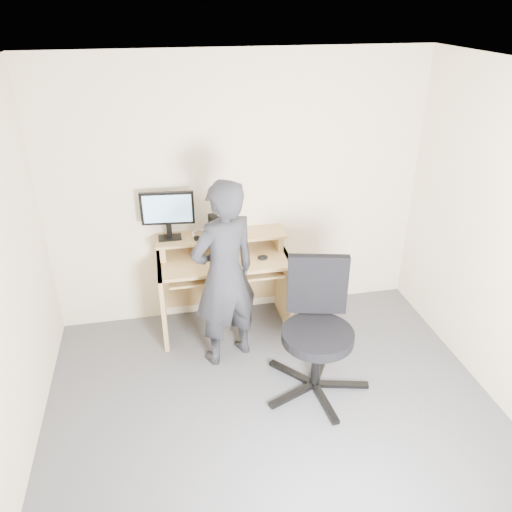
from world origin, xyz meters
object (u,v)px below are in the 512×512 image
object	(u,v)px
desk	(223,273)
office_chair	(317,324)
person	(224,275)
monitor	(168,211)

from	to	relation	value
desk	office_chair	world-z (taller)	office_chair
person	monitor	bearing A→B (deg)	-80.61
monitor	office_chair	size ratio (longest dim) A/B	0.44
desk	monitor	world-z (taller)	monitor
desk	monitor	xyz separation A→B (m)	(-0.46, 0.09, 0.63)
office_chair	desk	bearing A→B (deg)	134.03
desk	monitor	size ratio (longest dim) A/B	2.55
monitor	desk	bearing A→B (deg)	-4.89
monitor	office_chair	world-z (taller)	monitor
monitor	office_chair	xyz separation A→B (m)	(1.06, -1.10, -0.59)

